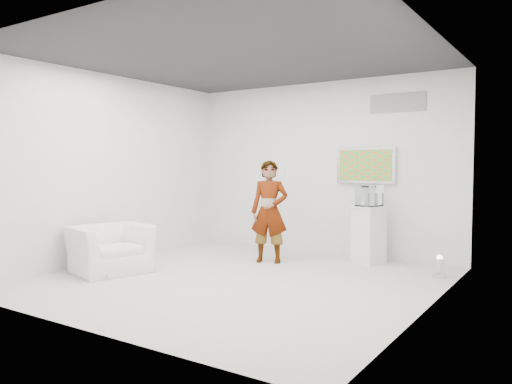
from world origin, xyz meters
TOP-DOWN VIEW (x-y plane):
  - room at (0.00, 0.00)m, footprint 5.01×5.01m
  - tv at (0.85, 2.45)m, footprint 1.00×0.08m
  - logo_decal at (1.35, 2.49)m, footprint 0.90×0.02m
  - person at (-0.29, 1.24)m, footprint 0.69×0.56m
  - armchair at (-1.86, -0.64)m, footprint 1.17×1.26m
  - pedestal at (1.06, 2.04)m, footprint 0.57×0.57m
  - floor_uplight at (2.25, 1.61)m, footprint 0.22×0.22m
  - vitrine at (1.06, 2.04)m, footprint 0.37×0.37m
  - console at (1.06, 2.04)m, footprint 0.05×0.15m
  - wii_remote at (-0.10, 1.47)m, footprint 0.13×0.14m

SIDE VIEW (x-z plane):
  - floor_uplight at x=2.25m, z-range 0.00..0.30m
  - armchair at x=-1.86m, z-range 0.00..0.68m
  - pedestal at x=1.06m, z-range 0.00..0.91m
  - person at x=-0.29m, z-range 0.00..1.63m
  - console at x=1.06m, z-range 0.91..1.11m
  - vitrine at x=1.06m, z-range 0.91..1.24m
  - wii_remote at x=-0.10m, z-range 1.45..1.49m
  - room at x=0.00m, z-range 0.00..3.00m
  - tv at x=0.85m, z-range 1.25..1.85m
  - logo_decal at x=1.35m, z-range 2.40..2.70m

